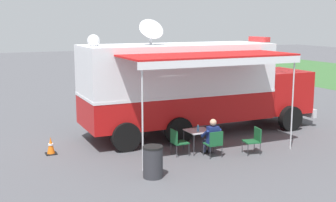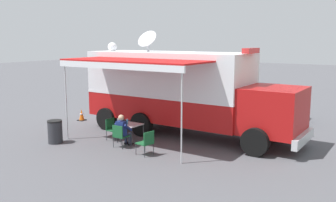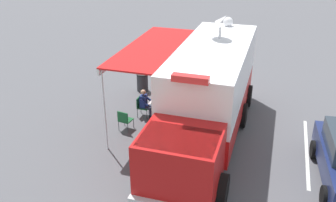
% 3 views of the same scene
% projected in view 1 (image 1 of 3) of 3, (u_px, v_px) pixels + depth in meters
% --- Properties ---
extents(ground_plane, '(100.00, 100.00, 0.00)m').
position_uv_depth(ground_plane, '(177.00, 135.00, 17.35)').
color(ground_plane, '#515156').
extents(lot_stripe, '(0.20, 4.80, 0.01)m').
position_uv_depth(lot_stripe, '(154.00, 115.00, 21.03)').
color(lot_stripe, silver).
rests_on(lot_stripe, ground).
extents(command_truck, '(4.94, 9.53, 4.53)m').
position_uv_depth(command_truck, '(195.00, 84.00, 17.28)').
color(command_truck, '#B71414').
rests_on(command_truck, ground).
extents(folding_table, '(0.81, 0.81, 0.73)m').
position_uv_depth(folding_table, '(199.00, 132.00, 15.06)').
color(folding_table, silver).
rests_on(folding_table, ground).
extents(water_bottle, '(0.07, 0.07, 0.22)m').
position_uv_depth(water_bottle, '(198.00, 128.00, 14.92)').
color(water_bottle, '#4C99D8').
rests_on(water_bottle, folding_table).
extents(folding_chair_at_table, '(0.49, 0.49, 0.87)m').
position_uv_depth(folding_chair_at_table, '(214.00, 142.00, 14.44)').
color(folding_chair_at_table, '#19562D').
rests_on(folding_chair_at_table, ground).
extents(folding_chair_beside_table, '(0.49, 0.49, 0.87)m').
position_uv_depth(folding_chair_beside_table, '(177.00, 140.00, 14.65)').
color(folding_chair_beside_table, '#19562D').
rests_on(folding_chair_beside_table, ground).
extents(folding_chair_spare_by_truck, '(0.56, 0.56, 0.87)m').
position_uv_depth(folding_chair_spare_by_truck, '(254.00, 139.00, 14.84)').
color(folding_chair_spare_by_truck, '#19562D').
rests_on(folding_chair_spare_by_truck, ground).
extents(seated_responder, '(0.67, 0.56, 1.25)m').
position_uv_depth(seated_responder, '(211.00, 136.00, 14.58)').
color(seated_responder, navy).
rests_on(seated_responder, ground).
extents(trash_bin, '(0.57, 0.57, 0.91)m').
position_uv_depth(trash_bin, '(153.00, 162.00, 12.58)').
color(trash_bin, '#2D2D33').
rests_on(trash_bin, ground).
extents(traffic_cone, '(0.36, 0.36, 0.58)m').
position_uv_depth(traffic_cone, '(51.00, 146.00, 14.82)').
color(traffic_cone, black).
rests_on(traffic_cone, ground).
extents(car_behind_truck, '(2.21, 4.30, 1.76)m').
position_uv_depth(car_behind_truck, '(173.00, 91.00, 22.57)').
color(car_behind_truck, navy).
rests_on(car_behind_truck, ground).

